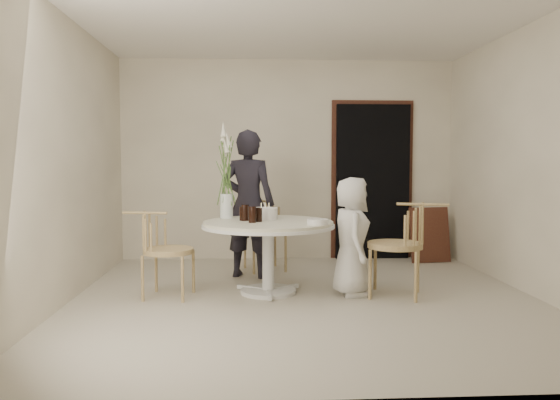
{
  "coord_description": "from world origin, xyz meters",
  "views": [
    {
      "loc": [
        -0.55,
        -5.18,
        1.32
      ],
      "look_at": [
        -0.23,
        0.3,
        0.94
      ],
      "focal_mm": 35.0,
      "sensor_mm": 36.0,
      "label": 1
    }
  ],
  "objects": [
    {
      "name": "cola_tumbler_a",
      "position": [
        -0.44,
        0.22,
        0.8
      ],
      "size": [
        0.08,
        0.08,
        0.14
      ],
      "primitive_type": "cylinder",
      "rotation": [
        0.0,
        0.0,
        -0.22
      ],
      "color": "black",
      "rests_on": "table"
    },
    {
      "name": "doorway",
      "position": [
        1.15,
        2.19,
        1.05
      ],
      "size": [
        1.0,
        0.1,
        2.1
      ],
      "primitive_type": "cube",
      "color": "black",
      "rests_on": "ground"
    },
    {
      "name": "cola_tumbler_c",
      "position": [
        -0.58,
        0.32,
        0.81
      ],
      "size": [
        0.1,
        0.1,
        0.16
      ],
      "primitive_type": "cylinder",
      "rotation": [
        0.0,
        0.0,
        0.3
      ],
      "color": "black",
      "rests_on": "table"
    },
    {
      "name": "chair_far",
      "position": [
        -0.38,
        1.54,
        0.56
      ],
      "size": [
        0.56,
        0.59,
        0.86
      ],
      "rotation": [
        0.0,
        0.0,
        0.27
      ],
      "color": "tan",
      "rests_on": "ground"
    },
    {
      "name": "flower_vase",
      "position": [
        -0.78,
        0.59,
        1.18
      ],
      "size": [
        0.14,
        0.14,
        1.02
      ],
      "rotation": [
        0.0,
        0.0,
        -0.04
      ],
      "color": "silver",
      "rests_on": "table"
    },
    {
      "name": "cola_tumbler_b",
      "position": [
        -0.51,
        0.13,
        0.81
      ],
      "size": [
        0.09,
        0.09,
        0.16
      ],
      "primitive_type": "cylinder",
      "rotation": [
        0.0,
        0.0,
        -0.23
      ],
      "color": "black",
      "rests_on": "table"
    },
    {
      "name": "plate_stack",
      "position": [
        0.11,
        -0.05,
        0.76
      ],
      "size": [
        0.22,
        0.22,
        0.05
      ],
      "primitive_type": "cylinder",
      "rotation": [
        0.0,
        0.0,
        0.06
      ],
      "color": "silver",
      "rests_on": "table"
    },
    {
      "name": "boy",
      "position": [
        0.47,
        0.13,
        0.59
      ],
      "size": [
        0.4,
        0.59,
        1.17
      ],
      "primitive_type": "imported",
      "rotation": [
        0.0,
        0.0,
        1.53
      ],
      "color": "silver",
      "rests_on": "ground"
    },
    {
      "name": "ground",
      "position": [
        0.0,
        0.0,
        0.0
      ],
      "size": [
        4.5,
        4.5,
        0.0
      ],
      "primitive_type": "plane",
      "color": "#BBB3A0",
      "rests_on": "ground"
    },
    {
      "name": "door_trim",
      "position": [
        1.15,
        2.23,
        1.11
      ],
      "size": [
        1.12,
        0.03,
        2.22
      ],
      "primitive_type": "cube",
      "color": "#502F1B",
      "rests_on": "ground"
    },
    {
      "name": "table",
      "position": [
        -0.35,
        0.25,
        0.62
      ],
      "size": [
        1.33,
        1.33,
        0.73
      ],
      "color": "silver",
      "rests_on": "ground"
    },
    {
      "name": "chair_left",
      "position": [
        -1.45,
        0.17,
        0.55
      ],
      "size": [
        0.55,
        0.52,
        0.85
      ],
      "rotation": [
        0.0,
        0.0,
        1.41
      ],
      "color": "tan",
      "rests_on": "ground"
    },
    {
      "name": "chair_right",
      "position": [
        1.02,
        0.02,
        0.6
      ],
      "size": [
        0.66,
        0.64,
        0.93
      ],
      "rotation": [
        0.0,
        0.0,
        -1.92
      ],
      "color": "tan",
      "rests_on": "ground"
    },
    {
      "name": "birthday_cake",
      "position": [
        -0.37,
        0.44,
        0.79
      ],
      "size": [
        0.25,
        0.25,
        0.17
      ],
      "rotation": [
        0.0,
        0.0,
        -0.38
      ],
      "color": "white",
      "rests_on": "table"
    },
    {
      "name": "cola_tumbler_d",
      "position": [
        -0.61,
        0.34,
        0.8
      ],
      "size": [
        0.08,
        0.08,
        0.14
      ],
      "primitive_type": "cylinder",
      "rotation": [
        0.0,
        0.0,
        -0.18
      ],
      "color": "black",
      "rests_on": "table"
    },
    {
      "name": "room_shell",
      "position": [
        0.0,
        0.0,
        1.62
      ],
      "size": [
        4.5,
        4.5,
        4.5
      ],
      "color": "white",
      "rests_on": "ground"
    },
    {
      "name": "girl",
      "position": [
        -0.55,
        1.05,
        0.84
      ],
      "size": [
        0.71,
        0.58,
        1.69
      ],
      "primitive_type": "imported",
      "rotation": [
        0.0,
        0.0,
        2.82
      ],
      "color": "black",
      "rests_on": "ground"
    },
    {
      "name": "picture_frame",
      "position": [
        1.85,
        1.84,
        0.36
      ],
      "size": [
        0.56,
        0.24,
        0.72
      ],
      "primitive_type": "cube",
      "rotation": [
        -0.17,
        0.0,
        0.15
      ],
      "color": "#502F1B",
      "rests_on": "ground"
    }
  ]
}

